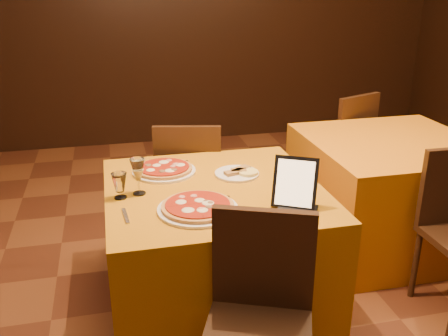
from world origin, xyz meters
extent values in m
cube|color=black|center=(0.00, 3.50, 1.40)|extent=(6.00, 0.01, 2.80)
cube|color=#B8730B|center=(-0.23, 0.34, 0.38)|extent=(1.10, 1.10, 0.75)
cube|color=orange|center=(1.11, 0.83, 0.38)|extent=(1.10, 1.10, 0.75)
cylinder|color=white|center=(-0.36, 0.08, 0.76)|extent=(0.38, 0.38, 0.01)
cylinder|color=#AD4C23|center=(-0.36, 0.08, 0.77)|extent=(0.34, 0.34, 0.02)
cylinder|color=white|center=(-0.45, 0.60, 0.76)|extent=(0.35, 0.35, 0.01)
cylinder|color=#AD4C23|center=(-0.45, 0.60, 0.77)|extent=(0.31, 0.31, 0.02)
cylinder|color=white|center=(-0.07, 0.47, 0.76)|extent=(0.24, 0.24, 0.01)
cylinder|color=olive|center=(-0.07, 0.47, 0.77)|extent=(0.15, 0.15, 0.02)
cube|color=black|center=(0.10, 0.03, 0.87)|extent=(0.23, 0.19, 0.24)
cube|color=silver|center=(-0.24, 0.07, 0.75)|extent=(0.12, 0.22, 0.01)
cube|color=#A3A5AA|center=(-0.69, 0.10, 0.75)|extent=(0.03, 0.16, 0.01)
cube|color=silver|center=(-0.30, 0.66, 0.75)|extent=(0.02, 0.18, 0.01)
camera|label=1|loc=(-0.72, -1.98, 1.77)|focal=40.00mm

